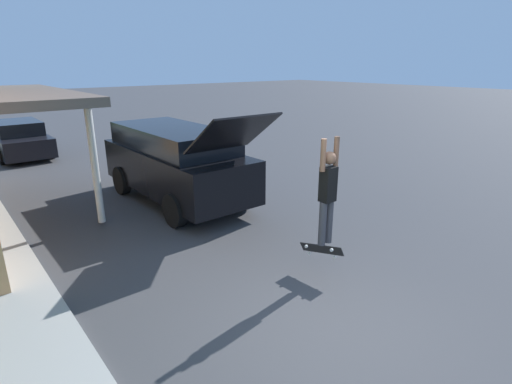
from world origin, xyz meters
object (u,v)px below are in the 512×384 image
skateboard (321,249)px  car_down_street (19,139)px  suv_parked (176,161)px  skateboarder (328,191)px

skateboard → car_down_street: bearing=98.8°
suv_parked → skateboarder: (0.02, -5.25, 0.47)m
suv_parked → skateboarder: bearing=-89.8°
car_down_street → skateboard: car_down_street is taller
car_down_street → skateboarder: 14.49m
suv_parked → skateboard: suv_parked is taller
suv_parked → skateboarder: 5.27m
car_down_street → skateboard: size_ratio=5.76×
suv_parked → car_down_street: 9.32m
car_down_street → skateboarder: skateboarder is taller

